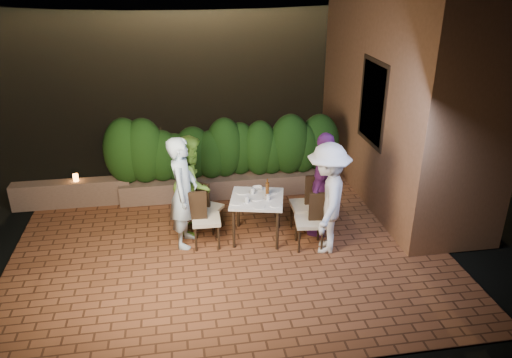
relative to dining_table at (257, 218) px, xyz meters
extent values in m
plane|color=black|center=(-0.51, -0.51, -0.40)|extent=(400.00, 400.00, 0.00)
cube|color=brown|center=(-0.51, -0.01, -0.45)|extent=(7.00, 6.00, 0.15)
cube|color=brown|center=(3.09, 1.49, 2.12)|extent=(1.60, 5.00, 5.00)
cube|color=black|center=(2.31, 0.99, 1.62)|extent=(0.08, 1.00, 1.40)
cube|color=black|center=(2.30, 0.99, 1.62)|extent=(0.06, 1.15, 1.55)
cube|color=brown|center=(-0.31, 1.79, -0.17)|extent=(4.20, 0.55, 0.40)
cube|color=brown|center=(-3.31, 1.79, -0.12)|extent=(2.20, 0.30, 0.50)
ellipsoid|color=black|center=(1.49, 59.49, -4.38)|extent=(52.00, 40.00, 22.00)
cylinder|color=white|center=(-0.34, -0.11, 0.38)|extent=(0.24, 0.24, 0.01)
cylinder|color=white|center=(-0.21, 0.26, 0.38)|extent=(0.23, 0.23, 0.01)
cylinder|color=white|center=(0.25, -0.31, 0.38)|extent=(0.19, 0.19, 0.01)
cylinder|color=white|center=(0.30, 0.19, 0.38)|extent=(0.20, 0.20, 0.01)
cylinder|color=white|center=(-0.02, 0.00, 0.38)|extent=(0.24, 0.24, 0.01)
cylinder|color=white|center=(-0.02, -0.32, 0.38)|extent=(0.20, 0.20, 0.01)
cylinder|color=silver|center=(-0.19, -0.15, 0.43)|extent=(0.07, 0.07, 0.11)
cylinder|color=silver|center=(-0.05, 0.16, 0.43)|extent=(0.06, 0.06, 0.11)
cylinder|color=silver|center=(0.16, -0.12, 0.43)|extent=(0.06, 0.06, 0.10)
cylinder|color=silver|center=(0.19, 0.09, 0.44)|extent=(0.07, 0.07, 0.12)
imported|color=white|center=(0.06, 0.33, 0.40)|extent=(0.19, 0.19, 0.04)
imported|color=silver|center=(-1.20, 0.01, 0.56)|extent=(0.60, 0.77, 1.88)
imported|color=#7FC23C|center=(-1.04, 0.54, 0.48)|extent=(0.76, 0.92, 1.71)
imported|color=silver|center=(1.04, -0.54, 0.54)|extent=(1.05, 1.35, 1.83)
imported|color=#602369|center=(1.14, -0.01, 0.54)|extent=(0.97, 1.14, 1.83)
cylinder|color=orange|center=(-3.19, 1.79, 0.20)|extent=(0.10, 0.10, 0.14)
camera|label=1|loc=(-1.24, -7.31, 4.03)|focal=35.00mm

